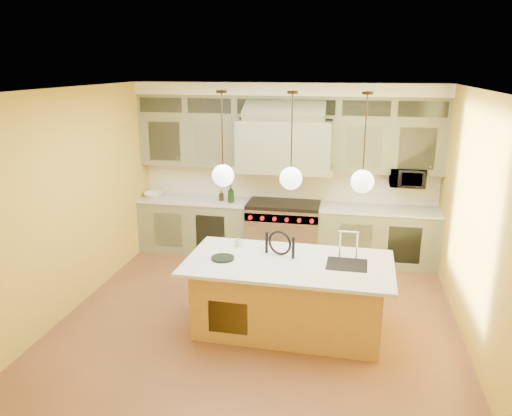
% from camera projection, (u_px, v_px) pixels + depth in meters
% --- Properties ---
extents(floor, '(5.00, 5.00, 0.00)m').
position_uv_depth(floor, '(260.00, 316.00, 6.53)').
color(floor, brown).
rests_on(floor, ground).
extents(ceiling, '(5.00, 5.00, 0.00)m').
position_uv_depth(ceiling, '(261.00, 89.00, 5.73)').
color(ceiling, white).
rests_on(ceiling, wall_back).
extents(wall_back, '(5.00, 0.00, 5.00)m').
position_uv_depth(wall_back, '(287.00, 169.00, 8.49)').
color(wall_back, gold).
rests_on(wall_back, ground).
extents(wall_front, '(5.00, 0.00, 5.00)m').
position_uv_depth(wall_front, '(200.00, 301.00, 3.77)').
color(wall_front, gold).
rests_on(wall_front, ground).
extents(wall_left, '(0.00, 5.00, 5.00)m').
position_uv_depth(wall_left, '(75.00, 200.00, 6.59)').
color(wall_left, gold).
rests_on(wall_left, ground).
extents(wall_right, '(0.00, 5.00, 5.00)m').
position_uv_depth(wall_right, '(476.00, 222.00, 5.67)').
color(wall_right, gold).
rests_on(wall_right, ground).
extents(back_cabinetry, '(5.00, 0.77, 2.90)m').
position_uv_depth(back_cabinetry, '(285.00, 174.00, 8.24)').
color(back_cabinetry, gray).
rests_on(back_cabinetry, floor).
extents(range, '(1.20, 0.74, 0.96)m').
position_uv_depth(range, '(283.00, 230.00, 8.42)').
color(range, silver).
rests_on(range, floor).
extents(kitchen_island, '(2.48, 1.35, 1.35)m').
position_uv_depth(kitchen_island, '(289.00, 294.00, 6.09)').
color(kitchen_island, '#AF833E').
rests_on(kitchen_island, floor).
extents(counter_stool, '(0.55, 0.55, 1.24)m').
position_uv_depth(counter_stool, '(274.00, 275.00, 6.04)').
color(counter_stool, black).
rests_on(counter_stool, floor).
extents(microwave, '(0.54, 0.37, 0.30)m').
position_uv_depth(microwave, '(407.00, 177.00, 7.89)').
color(microwave, black).
rests_on(microwave, back_cabinetry).
extents(oil_bottle_a, '(0.12, 0.12, 0.30)m').
position_uv_depth(oil_bottle_a, '(231.00, 194.00, 8.33)').
color(oil_bottle_a, black).
rests_on(oil_bottle_a, back_cabinetry).
extents(oil_bottle_b, '(0.09, 0.09, 0.17)m').
position_uv_depth(oil_bottle_b, '(221.00, 195.00, 8.48)').
color(oil_bottle_b, black).
rests_on(oil_bottle_b, back_cabinetry).
extents(fruit_bowl, '(0.37, 0.37, 0.08)m').
position_uv_depth(fruit_bowl, '(154.00, 195.00, 8.72)').
color(fruit_bowl, white).
rests_on(fruit_bowl, back_cabinetry).
extents(cup, '(0.10, 0.10, 0.09)m').
position_uv_depth(cup, '(238.00, 243.00, 6.40)').
color(cup, beige).
rests_on(cup, kitchen_island).
extents(pendant_left, '(0.26, 0.26, 1.11)m').
position_uv_depth(pendant_left, '(223.00, 173.00, 5.83)').
color(pendant_left, '#2D2319').
rests_on(pendant_left, ceiling).
extents(pendant_center, '(0.26, 0.26, 1.11)m').
position_uv_depth(pendant_center, '(291.00, 176.00, 5.68)').
color(pendant_center, '#2D2319').
rests_on(pendant_center, ceiling).
extents(pendant_right, '(0.26, 0.26, 1.11)m').
position_uv_depth(pendant_right, '(362.00, 179.00, 5.54)').
color(pendant_right, '#2D2319').
rests_on(pendant_right, ceiling).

